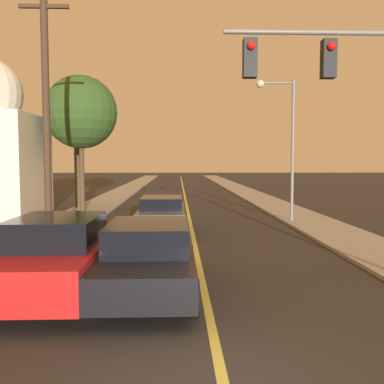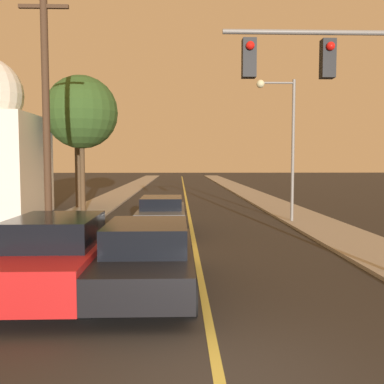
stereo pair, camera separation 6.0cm
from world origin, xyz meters
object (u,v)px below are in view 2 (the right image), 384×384
(tree_left_near, at_px, (77,109))
(car_near_lane_second, at_px, (162,214))
(car_outer_lane_front, at_px, (59,255))
(car_near_lane_front, at_px, (148,256))
(tree_left_far, at_px, (81,113))
(streetlamp_right, at_px, (284,129))
(utility_pole_left, at_px, (46,112))
(traffic_signal_mast, at_px, (340,96))

(tree_left_near, bearing_deg, car_near_lane_second, -58.51)
(car_outer_lane_front, bearing_deg, tree_left_near, 101.61)
(car_near_lane_front, height_order, tree_left_far, tree_left_far)
(tree_left_near, bearing_deg, streetlamp_right, -29.81)
(utility_pole_left, xyz_separation_m, tree_left_far, (-0.79, 8.62, 0.96))
(streetlamp_right, height_order, utility_pole_left, utility_pole_left)
(car_near_lane_front, xyz_separation_m, streetlamp_right, (5.37, 10.04, 3.46))
(utility_pole_left, bearing_deg, car_outer_lane_front, -71.16)
(car_near_lane_front, xyz_separation_m, traffic_signal_mast, (4.50, 1.05, 3.58))
(car_near_lane_second, distance_m, tree_left_far, 8.91)
(car_near_lane_second, relative_size, car_outer_lane_front, 0.98)
(streetlamp_right, bearing_deg, car_near_lane_front, -118.17)
(car_near_lane_second, distance_m, car_outer_lane_front, 7.92)
(utility_pole_left, bearing_deg, car_near_lane_front, -54.58)
(traffic_signal_mast, bearing_deg, tree_left_near, 122.82)
(car_outer_lane_front, bearing_deg, streetlamp_right, 54.42)
(traffic_signal_mast, relative_size, utility_pole_left, 0.72)
(car_near_lane_front, height_order, car_near_lane_second, car_near_lane_front)
(car_near_lane_front, bearing_deg, utility_pole_left, 125.42)
(traffic_signal_mast, xyz_separation_m, tree_left_near, (-9.70, 15.04, 1.44))
(car_outer_lane_front, height_order, tree_left_near, tree_left_near)
(traffic_signal_mast, xyz_separation_m, tree_left_far, (-8.96, 12.73, 1.01))
(car_near_lane_front, relative_size, traffic_signal_mast, 0.84)
(car_near_lane_second, relative_size, traffic_signal_mast, 0.79)
(streetlamp_right, distance_m, tree_left_near, 12.29)
(car_outer_lane_front, relative_size, traffic_signal_mast, 0.81)
(car_outer_lane_front, bearing_deg, tree_left_far, 100.55)
(car_near_lane_front, xyz_separation_m, tree_left_near, (-5.20, 16.09, 5.03))
(tree_left_far, bearing_deg, utility_pole_left, -84.76)
(traffic_signal_mast, height_order, tree_left_far, tree_left_far)
(streetlamp_right, distance_m, tree_left_far, 10.58)
(car_near_lane_front, distance_m, tree_left_near, 17.65)
(tree_left_far, bearing_deg, car_near_lane_front, -72.07)
(tree_left_near, bearing_deg, tree_left_far, -72.21)
(car_near_lane_front, distance_m, tree_left_far, 15.19)
(tree_left_near, bearing_deg, car_near_lane_front, -72.09)
(car_near_lane_front, relative_size, car_outer_lane_front, 1.04)
(car_near_lane_front, relative_size, streetlamp_right, 0.79)
(traffic_signal_mast, bearing_deg, tree_left_far, 125.15)
(car_near_lane_front, bearing_deg, streetlamp_right, 61.83)
(car_outer_lane_front, distance_m, utility_pole_left, 6.61)
(car_near_lane_front, xyz_separation_m, car_near_lane_second, (0.00, 7.60, -0.02))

